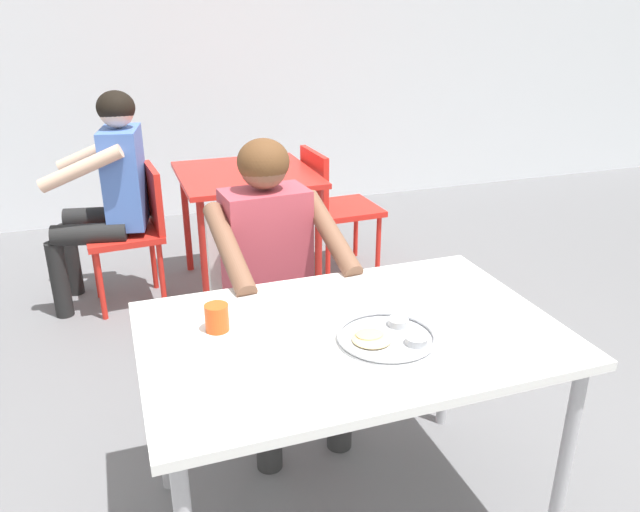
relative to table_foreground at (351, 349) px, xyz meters
The scene contains 10 objects.
back_wall 3.78m from the table_foreground, 89.56° to the left, with size 12.00×0.12×3.40m, color silver.
table_foreground is the anchor object (origin of this frame).
thali_tray 0.15m from the table_foreground, 49.79° to the right, with size 0.30×0.30×0.03m.
drinking_cup 0.43m from the table_foreground, 161.02° to the left, with size 0.07×0.07×0.09m.
chair_foreground 0.89m from the table_foreground, 95.29° to the left, with size 0.44×0.43×0.86m.
diner_foreground 0.66m from the table_foreground, 95.91° to the left, with size 0.52×0.57×1.20m.
table_background_red 2.02m from the table_foreground, 86.26° to the left, with size 0.79×0.83×0.74m.
chair_red_left 2.07m from the table_foreground, 105.06° to the left, with size 0.45×0.42×0.82m.
chair_red_right 2.17m from the table_foreground, 71.24° to the left, with size 0.46×0.45×0.82m.
patron_background 2.14m from the table_foreground, 107.84° to the left, with size 0.60×0.56×1.25m.
Camera 1 is at (-0.67, -1.50, 1.68)m, focal length 34.54 mm.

